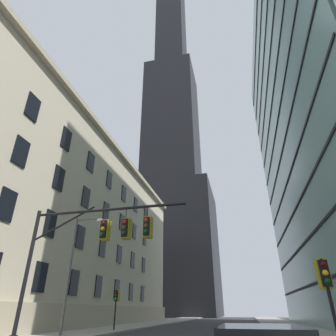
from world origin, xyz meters
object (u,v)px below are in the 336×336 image
(traffic_signal_mast, at_px, (97,240))
(traffic_light_far_left, at_px, (117,297))
(traffic_light_near_right, at_px, (325,278))
(street_lamppost, at_px, (75,261))

(traffic_signal_mast, xyz_separation_m, traffic_light_far_left, (-4.44, 13.36, -2.18))
(traffic_signal_mast, relative_size, traffic_light_near_right, 2.63)
(traffic_light_far_left, distance_m, street_lamppost, 7.09)
(traffic_light_far_left, relative_size, street_lamppost, 0.40)
(traffic_light_near_right, xyz_separation_m, street_lamppost, (-15.02, 8.04, 2.26))
(street_lamppost, bearing_deg, traffic_light_near_right, -28.16)
(traffic_light_near_right, height_order, traffic_light_far_left, traffic_light_far_left)
(traffic_light_near_right, xyz_separation_m, traffic_light_far_left, (-14.30, 14.73, 0.02))
(street_lamppost, bearing_deg, traffic_light_far_left, 83.88)
(traffic_light_far_left, height_order, street_lamppost, street_lamppost)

